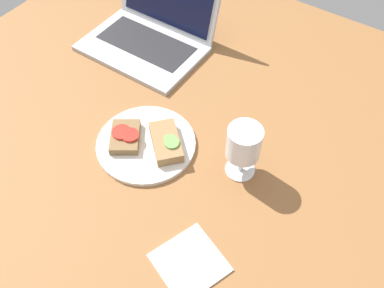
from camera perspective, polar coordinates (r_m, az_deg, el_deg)
The scene contains 7 objects.
wooden_table at distance 104.97cm, azimuth -4.02°, elevation 0.70°, with size 140.00×140.00×3.00cm, color brown.
plate at distance 101.71cm, azimuth -6.15°, elevation 0.03°, with size 23.50×23.50×1.09cm, color silver.
sandwich_with_cucumber at distance 99.22cm, azimuth -3.46°, elevation 0.28°, with size 12.68×12.34×3.09cm.
sandwich_with_tomato at distance 101.57cm, azimuth -8.90°, elevation 1.03°, with size 10.78×11.52×2.54cm.
wine_glass at distance 90.56cm, azimuth 6.91°, elevation -0.13°, with size 7.50×7.50×13.74cm.
laptop at distance 127.19cm, azimuth -5.44°, elevation 14.92°, with size 33.60×28.07×19.76cm.
napkin at distance 86.42cm, azimuth -0.31°, elevation -15.53°, with size 12.27×12.21×0.40cm, color white.
Camera 1 is at (43.07, -50.39, 82.89)cm, focal length 40.00 mm.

